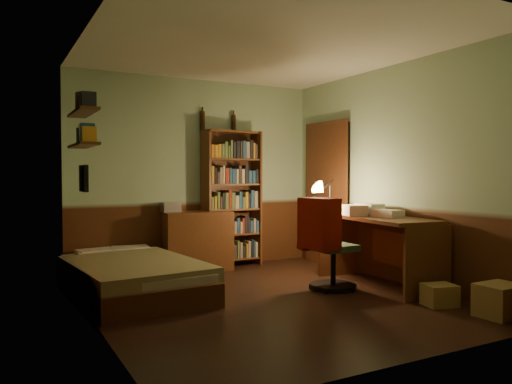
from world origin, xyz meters
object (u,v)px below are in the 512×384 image
mini_stereo (171,207)px  desk (379,251)px  office_chair (333,250)px  bed (131,264)px  cardboard_box_b (440,295)px  desk_lamp (330,188)px  cardboard_box_a (500,300)px  bookshelf (232,199)px  dresser (197,241)px

mini_stereo → desk: size_ratio=0.16×
office_chair → bed: bearing=155.2°
office_chair → cardboard_box_b: bearing=-67.2°
desk_lamp → cardboard_box_a: size_ratio=1.55×
mini_stereo → desk_lamp: desk_lamp is taller
bed → office_chair: size_ratio=2.44×
bed → bookshelf: size_ratio=1.13×
dresser → office_chair: office_chair is taller
bed → desk_lamp: (2.47, -0.27, 0.79)m
office_chair → desk_lamp: bearing=55.2°
dresser → bookshelf: size_ratio=0.47×
bookshelf → office_chair: size_ratio=2.16×
dresser → desk: desk is taller
bed → desk: (2.61, -1.02, 0.08)m
dresser → bed: bearing=-137.2°
cardboard_box_a → cardboard_box_b: cardboard_box_a is taller
bookshelf → office_chair: bookshelf is taller
dresser → cardboard_box_a: (1.61, -3.34, -0.25)m
dresser → cardboard_box_b: (1.43, -2.82, -0.29)m
mini_stereo → bookshelf: bearing=-1.8°
office_chair → cardboard_box_a: bearing=-68.8°
office_chair → dresser: bearing=117.3°
dresser → desk_lamp: size_ratio=1.45×
cardboard_box_a → desk: bearing=94.2°
bed → desk: desk is taller
desk_lamp → cardboard_box_a: (0.25, -2.23, -0.96)m
desk → cardboard_box_a: bearing=-80.0°
cardboard_box_a → cardboard_box_b: 0.56m
mini_stereo → office_chair: 2.30m
dresser → cardboard_box_b: 3.17m
desk → bed: bearing=164.4°
bed → desk_lamp: bearing=-9.0°
desk_lamp → cardboard_box_a: 2.44m
dresser → office_chair: bearing=-55.9°
bookshelf → office_chair: 1.93m
dresser → desk: (1.50, -1.86, 0.01)m
cardboard_box_a → office_chair: bearing=112.5°
office_chair → cardboard_box_b: 1.23m
desk_lamp → cardboard_box_b: bearing=-88.5°
desk_lamp → cardboard_box_b: desk_lamp is taller
desk_lamp → office_chair: bearing=-124.2°
desk → desk_lamp: desk_lamp is taller
dresser → desk: size_ratio=0.59×
cardboard_box_a → cardboard_box_b: size_ratio=1.33×
bed → desk: 2.80m
desk_lamp → cardboard_box_a: bearing=-84.4°
bookshelf → dresser: bearing=-178.3°
desk → desk_lamp: 1.04m
dresser → desk: 2.39m
mini_stereo → bed: bearing=-128.0°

